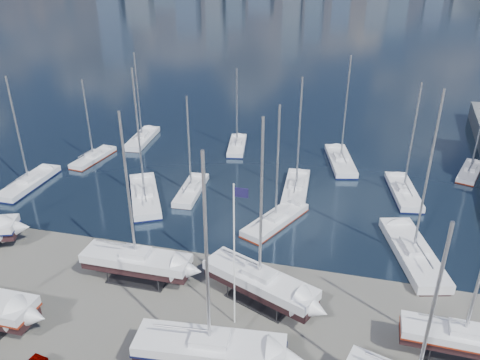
# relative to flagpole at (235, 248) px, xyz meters

# --- Properties ---
(ground) EXTENTS (1400.00, 1400.00, 0.00)m
(ground) POSITION_rel_flagpole_xyz_m (-2.29, -1.42, -7.26)
(ground) COLOR #605E59
(ground) RESTS_ON ground
(sailboat_cradle_2) EXTENTS (9.85, 2.78, 16.06)m
(sailboat_cradle_2) POSITION_rel_flagpole_xyz_m (-10.03, 3.21, -5.18)
(sailboat_cradle_2) COLOR #2D2D33
(sailboat_cradle_2) RESTS_ON ground
(sailboat_cradle_3) EXTENTS (10.85, 3.96, 17.08)m
(sailboat_cradle_3) POSITION_rel_flagpole_xyz_m (-0.51, -5.17, -5.13)
(sailboat_cradle_3) COLOR #2D2D33
(sailboat_cradle_3) RESTS_ON ground
(sailboat_cradle_4) EXTENTS (10.49, 6.69, 16.59)m
(sailboat_cradle_4) POSITION_rel_flagpole_xyz_m (1.32, 2.93, -5.15)
(sailboat_cradle_4) COLOR #2D2D33
(sailboat_cradle_4) RESTS_ON ground
(sailboat_cradle_6) EXTENTS (8.77, 2.72, 14.21)m
(sailboat_cradle_6) POSITION_rel_flagpole_xyz_m (16.84, 0.32, -5.28)
(sailboat_cradle_6) COLOR #2D2D33
(sailboat_cradle_6) RESTS_ON ground
(sailboat_moored_0) EXTENTS (2.80, 9.99, 14.93)m
(sailboat_moored_0) POSITION_rel_flagpole_xyz_m (-31.88, 17.53, -6.95)
(sailboat_moored_0) COLOR black
(sailboat_moored_0) RESTS_ON water
(sailboat_moored_1) EXTENTS (3.32, 8.46, 12.31)m
(sailboat_moored_1) POSITION_rel_flagpole_xyz_m (-28.22, 27.11, -6.95)
(sailboat_moored_1) COLOR black
(sailboat_moored_1) RESTS_ON water
(sailboat_moored_2) EXTENTS (3.45, 9.83, 14.57)m
(sailboat_moored_2) POSITION_rel_flagpole_xyz_m (-24.54, 35.78, -6.93)
(sailboat_moored_2) COLOR black
(sailboat_moored_2) RESTS_ON water
(sailboat_moored_3) EXTENTS (8.04, 11.34, 16.73)m
(sailboat_moored_3) POSITION_rel_flagpole_xyz_m (-15.93, 17.69, -6.95)
(sailboat_moored_3) COLOR black
(sailboat_moored_3) RESTS_ON water
(sailboat_moored_4) EXTENTS (2.90, 8.72, 12.98)m
(sailboat_moored_4) POSITION_rel_flagpole_xyz_m (-11.03, 20.69, -6.93)
(sailboat_moored_4) COLOR black
(sailboat_moored_4) RESTS_ON water
(sailboat_moored_5) EXTENTS (3.79, 8.86, 12.83)m
(sailboat_moored_5) POSITION_rel_flagpole_xyz_m (-9.19, 36.55, -6.95)
(sailboat_moored_5) COLOR black
(sailboat_moored_5) RESTS_ON water
(sailboat_moored_6) EXTENTS (6.47, 9.76, 14.25)m
(sailboat_moored_6) POSITION_rel_flagpole_xyz_m (0.43, 15.95, -6.95)
(sailboat_moored_6) COLOR black
(sailboat_moored_6) RESTS_ON water
(sailboat_moored_7) EXTENTS (3.30, 10.18, 15.19)m
(sailboat_moored_7) POSITION_rel_flagpole_xyz_m (1.59, 24.13, -6.93)
(sailboat_moored_7) COLOR black
(sailboat_moored_7) RESTS_ON water
(sailboat_moored_8) EXTENTS (5.25, 11.03, 15.91)m
(sailboat_moored_8) POSITION_rel_flagpole_xyz_m (6.51, 34.26, -6.95)
(sailboat_moored_8) COLOR black
(sailboat_moored_8) RESTS_ON water
(sailboat_moored_9) EXTENTS (6.19, 12.15, 17.67)m
(sailboat_moored_9) POSITION_rel_flagpole_xyz_m (14.60, 12.93, -6.93)
(sailboat_moored_9) COLOR black
(sailboat_moored_9) RESTS_ON water
(sailboat_moored_10) EXTENTS (4.27, 10.15, 14.71)m
(sailboat_moored_10) POSITION_rel_flagpole_xyz_m (14.56, 26.54, -6.95)
(sailboat_moored_10) COLOR black
(sailboat_moored_10) RESTS_ON water
(sailboat_moored_11) EXTENTS (4.76, 8.29, 11.96)m
(sailboat_moored_11) POSITION_rel_flagpole_xyz_m (23.72, 35.00, -6.95)
(sailboat_moored_11) COLOR black
(sailboat_moored_11) RESTS_ON water
(flagpole) EXTENTS (1.11, 0.12, 12.54)m
(flagpole) POSITION_rel_flagpole_xyz_m (0.00, 0.00, 0.00)
(flagpole) COLOR white
(flagpole) RESTS_ON ground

